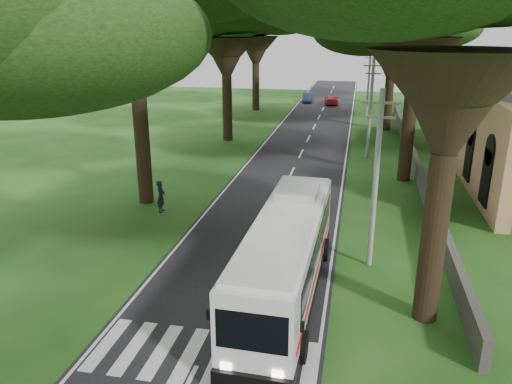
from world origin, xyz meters
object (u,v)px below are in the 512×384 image
pole_near (376,178)px  pole_mid (371,107)px  pedestrian (161,196)px  pole_far (369,81)px  distant_car_c (331,100)px  distant_car_b (308,97)px  coach_bus (286,255)px

pole_near → pole_mid: bearing=90.0°
pole_near → pedestrian: (-11.90, 4.52, -3.22)m
pole_mid → pole_far: bearing=90.0°
pole_mid → distant_car_c: (-4.70, 28.51, -3.52)m
distant_car_b → pole_mid: bearing=-77.3°
pole_far → distant_car_c: (-4.70, 8.51, -3.52)m
pole_mid → pedestrian: pole_mid is taller
pole_mid → coach_bus: 23.89m
coach_bus → pedestrian: 11.79m
pole_mid → coach_bus: pole_mid is taller
pole_far → pole_mid: bearing=-90.0°
pole_far → pedestrian: pole_far is taller
pole_near → pole_far: bearing=90.0°
pole_near → distant_car_b: bearing=99.2°
pole_far → distant_car_b: (-8.10, 10.10, -3.51)m
pole_far → pole_near: bearing=-90.0°
pole_near → distant_car_c: bearing=95.5°
pole_near → coach_bus: size_ratio=0.68×
pole_near → pedestrian: size_ratio=4.18×
pedestrian → pole_far: bearing=-24.2°
coach_bus → distant_car_b: coach_bus is taller
pole_near → distant_car_b: 50.87m
distant_car_c → pedestrian: 44.58m
distant_car_b → distant_car_c: distant_car_b is taller
pole_far → pedestrian: 37.56m
pole_near → pole_mid: size_ratio=1.00×
pole_near → pedestrian: 13.13m
coach_bus → pedestrian: coach_bus is taller
pole_mid → pedestrian: 19.79m
pole_near → distant_car_c: size_ratio=1.84×
pole_mid → coach_bus: (-3.35, -23.54, -2.33)m
coach_bus → distant_car_b: 53.87m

